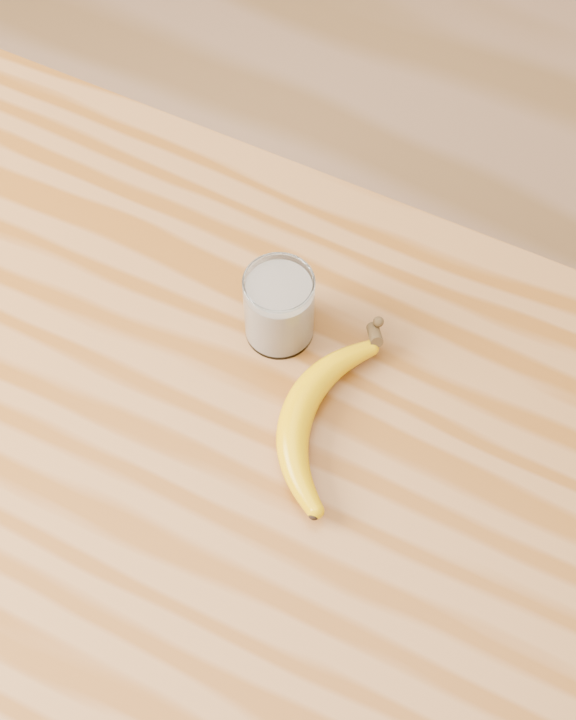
% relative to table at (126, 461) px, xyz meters
% --- Properties ---
extents(room, '(4.04, 4.04, 2.70)m').
position_rel_table_xyz_m(room, '(0.00, 0.00, 0.58)').
color(room, '#8C6444').
rests_on(room, ground).
extents(table, '(1.20, 0.80, 0.90)m').
position_rel_table_xyz_m(table, '(0.00, 0.00, 0.00)').
color(table, '#925D2E').
rests_on(table, ground).
extents(smoothie_glass, '(0.08, 0.08, 0.10)m').
position_rel_table_xyz_m(smoothie_glass, '(0.12, 0.17, 0.18)').
color(smoothie_glass, white).
rests_on(smoothie_glass, table).
extents(banana, '(0.15, 0.31, 0.04)m').
position_rel_table_xyz_m(banana, '(0.18, 0.08, 0.15)').
color(banana, '#DB9F00').
rests_on(banana, table).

